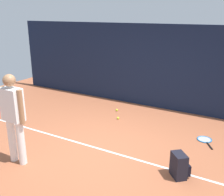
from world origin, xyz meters
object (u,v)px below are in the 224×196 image
(tennis_player, at_px, (13,114))
(tennis_ball_mid_court, at_px, (117,110))
(tennis_racket, at_px, (205,140))
(tennis_ball_far_left, at_px, (118,118))
(backpack, at_px, (179,166))

(tennis_player, bearing_deg, tennis_ball_mid_court, -94.81)
(tennis_racket, xyz_separation_m, tennis_ball_mid_court, (-2.58, 0.62, 0.02))
(tennis_player, bearing_deg, tennis_ball_far_left, -102.27)
(tennis_racket, bearing_deg, tennis_ball_mid_court, 44.77)
(tennis_racket, xyz_separation_m, tennis_ball_far_left, (-2.25, 0.11, 0.02))
(tennis_racket, relative_size, tennis_ball_far_left, 9.31)
(tennis_player, distance_m, backpack, 3.06)
(backpack, bearing_deg, tennis_player, 68.21)
(tennis_racket, height_order, tennis_ball_mid_court, tennis_ball_mid_court)
(tennis_racket, height_order, backpack, backpack)
(tennis_ball_mid_court, bearing_deg, backpack, -42.34)
(tennis_ball_far_left, bearing_deg, tennis_player, -102.82)
(tennis_player, height_order, tennis_racket, tennis_player)
(backpack, bearing_deg, tennis_ball_far_left, 8.69)
(tennis_racket, bearing_deg, backpack, 144.43)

